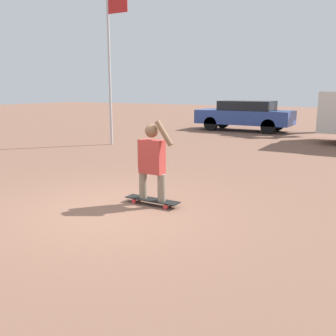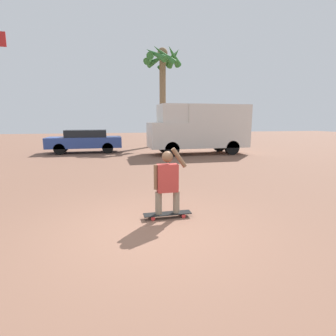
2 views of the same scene
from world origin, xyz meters
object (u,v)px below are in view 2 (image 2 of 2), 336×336
object	(u,v)px
person_skateboarder	(167,179)
camper_van	(200,127)
palm_tree_near_van	(162,68)
parked_car_blue	(85,140)
skateboard	(167,214)

from	to	relation	value
person_skateboarder	camper_van	size ratio (longest dim) A/B	0.23
camper_van	palm_tree_near_van	size ratio (longest dim) A/B	0.77
camper_van	parked_car_blue	size ratio (longest dim) A/B	1.32
skateboard	camper_van	bearing A→B (deg)	66.63
skateboard	person_skateboarder	xyz separation A→B (m)	(-0.00, -0.00, 0.75)
camper_van	parked_car_blue	distance (m)	7.33
person_skateboarder	palm_tree_near_van	size ratio (longest dim) A/B	0.18
person_skateboarder	skateboard	bearing A→B (deg)	0.00
skateboard	palm_tree_near_van	distance (m)	17.96
person_skateboarder	camper_van	world-z (taller)	camper_van
person_skateboarder	palm_tree_near_van	world-z (taller)	palm_tree_near_van
skateboard	camper_van	size ratio (longest dim) A/B	0.17
skateboard	camper_van	xyz separation A→B (m)	(4.38, 10.13, 1.54)
skateboard	person_skateboarder	world-z (taller)	person_skateboarder
palm_tree_near_van	skateboard	bearing A→B (deg)	-101.56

